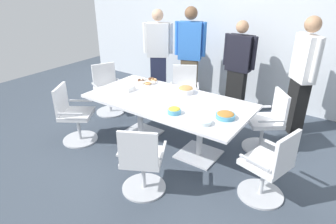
{
  "coord_description": "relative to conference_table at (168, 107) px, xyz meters",
  "views": [
    {
      "loc": [
        2.2,
        -3.16,
        2.38
      ],
      "look_at": [
        0.0,
        0.0,
        0.55
      ],
      "focal_mm": 30.68,
      "sensor_mm": 36.0,
      "label": 1
    }
  ],
  "objects": [
    {
      "name": "ground_plane",
      "position": [
        0.0,
        0.0,
        -0.63
      ],
      "size": [
        10.0,
        10.0,
        0.01
      ],
      "primitive_type": "cube",
      "color": "#3D4754"
    },
    {
      "name": "back_wall",
      "position": [
        0.0,
        2.4,
        0.77
      ],
      "size": [
        8.0,
        0.1,
        2.8
      ],
      "primitive_type": "cube",
      "color": "silver",
      "rests_on": "ground"
    },
    {
      "name": "conference_table",
      "position": [
        0.0,
        0.0,
        0.0
      ],
      "size": [
        2.4,
        1.2,
        0.75
      ],
      "color": "silver",
      "rests_on": "ground"
    },
    {
      "name": "office_chair_0",
      "position": [
        1.62,
        -0.33,
        -0.22
      ],
      "size": [
        0.67,
        0.67,
        0.91
      ],
      "rotation": [
        0.0,
        0.0,
        1.3
      ],
      "color": "silver",
      "rests_on": "ground"
    },
    {
      "name": "office_chair_1",
      "position": [
        1.26,
        0.74,
        -0.22
      ],
      "size": [
        0.76,
        0.76,
        0.91
      ],
      "rotation": [
        0.0,
        0.0,
        -4.05
      ],
      "color": "silver",
      "rests_on": "ground"
    },
    {
      "name": "office_chair_2",
      "position": [
        -0.38,
        1.07,
        -0.22
      ],
      "size": [
        0.74,
        0.74,
        0.91
      ],
      "rotation": [
        0.0,
        0.0,
        -2.6
      ],
      "color": "silver",
      "rests_on": "ground"
    },
    {
      "name": "office_chair_3",
      "position": [
        -1.62,
        0.34,
        -0.22
      ],
      "size": [
        0.72,
        0.72,
        0.91
      ],
      "rotation": [
        0.0,
        0.0,
        -2.02
      ],
      "color": "silver",
      "rests_on": "ground"
    },
    {
      "name": "office_chair_4",
      "position": [
        -1.27,
        -0.74,
        -0.22
      ],
      "size": [
        0.75,
        0.75,
        0.91
      ],
      "rotation": [
        0.0,
        0.0,
        -1.01
      ],
      "color": "silver",
      "rests_on": "ground"
    },
    {
      "name": "office_chair_5",
      "position": [
        0.38,
        -1.07,
        -0.22
      ],
      "size": [
        0.73,
        0.73,
        0.91
      ],
      "rotation": [
        0.0,
        0.0,
        0.48
      ],
      "color": "silver",
      "rests_on": "ground"
    },
    {
      "name": "person_standing_0",
      "position": [
        -1.35,
        1.58,
        0.32
      ],
      "size": [
        0.56,
        0.42,
        1.8
      ],
      "rotation": [
        0.0,
        0.0,
        -2.59
      ],
      "color": "#232842",
      "rests_on": "ground"
    },
    {
      "name": "person_standing_1",
      "position": [
        -0.62,
        1.64,
        0.37
      ],
      "size": [
        0.6,
        0.36,
        1.89
      ],
      "rotation": [
        0.0,
        0.0,
        -2.79
      ],
      "color": "brown",
      "rests_on": "ground"
    },
    {
      "name": "person_standing_2",
      "position": [
        0.35,
        1.75,
        0.26
      ],
      "size": [
        0.61,
        0.23,
        1.7
      ],
      "rotation": [
        0.0,
        0.0,
        -3.16
      ],
      "color": "black",
      "rests_on": "ground"
    },
    {
      "name": "person_standing_3",
      "position": [
        1.48,
        1.56,
        0.36
      ],
      "size": [
        0.45,
        0.52,
        1.87
      ],
      "rotation": [
        0.0,
        0.0,
        -4.03
      ],
      "color": "black",
      "rests_on": "ground"
    },
    {
      "name": "snack_bowl_chips_yellow",
      "position": [
        0.33,
        -0.33,
        0.17
      ],
      "size": [
        0.18,
        0.18,
        0.09
      ],
      "color": "#4C9EC6",
      "rests_on": "conference_table"
    },
    {
      "name": "snack_bowl_cookies",
      "position": [
        0.07,
        0.37,
        0.18
      ],
      "size": [
        0.25,
        0.25,
        0.11
      ],
      "color": "white",
      "rests_on": "conference_table"
    },
    {
      "name": "snack_bowl_pretzels",
      "position": [
        0.94,
        -0.08,
        0.16
      ],
      "size": [
        0.25,
        0.25,
        0.08
      ],
      "color": "#4C9EC6",
      "rests_on": "conference_table"
    },
    {
      "name": "donut_platter",
      "position": [
        -0.71,
        0.42,
        0.15
      ],
      "size": [
        0.35,
        0.35,
        0.04
      ],
      "color": "white",
      "rests_on": "conference_table"
    },
    {
      "name": "plate_stack",
      "position": [
        0.79,
        -0.37,
        0.15
      ],
      "size": [
        0.2,
        0.2,
        0.05
      ],
      "color": "white",
      "rests_on": "conference_table"
    },
    {
      "name": "napkin_pile",
      "position": [
        -0.74,
        -0.05,
        0.16
      ],
      "size": [
        0.18,
        0.18,
        0.07
      ],
      "primitive_type": "cube",
      "color": "white",
      "rests_on": "conference_table"
    }
  ]
}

